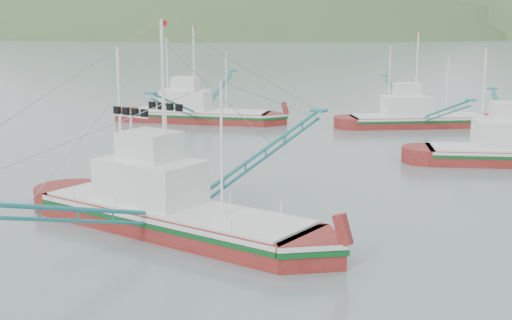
% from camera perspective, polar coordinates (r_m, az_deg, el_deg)
% --- Properties ---
extents(ground, '(1200.00, 1200.00, 0.00)m').
position_cam_1_polar(ground, '(34.36, -3.94, -7.07)').
color(ground, slate).
rests_on(ground, ground).
extents(main_boat, '(16.37, 28.28, 11.61)m').
position_cam_1_polar(main_boat, '(36.68, -6.84, -2.50)').
color(main_boat, maroon).
rests_on(main_boat, ground).
extents(bg_boat_far, '(15.97, 23.07, 10.07)m').
position_cam_1_polar(bg_boat_far, '(73.12, 12.89, 4.24)').
color(bg_boat_far, maroon).
rests_on(bg_boat_far, ground).
extents(bg_boat_left, '(15.17, 26.44, 10.79)m').
position_cam_1_polar(bg_boat_left, '(74.72, -4.70, 4.40)').
color(bg_boat_left, maroon).
rests_on(bg_boat_left, ground).
extents(headland_left, '(448.00, 308.00, 210.00)m').
position_cam_1_polar(headland_left, '(435.21, -3.67, 9.97)').
color(headland_left, '#3A572D').
rests_on(headland_left, ground).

